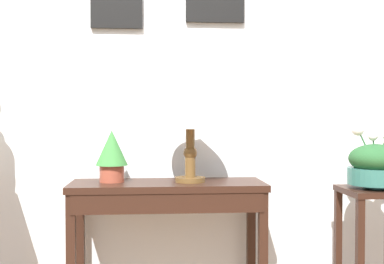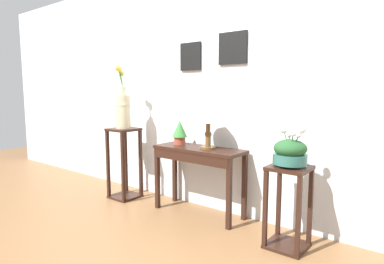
# 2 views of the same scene
# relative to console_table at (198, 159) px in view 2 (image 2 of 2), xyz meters

# --- Properties ---
(ground_plane) EXTENTS (12.00, 12.00, 0.01)m
(ground_plane) POSITION_rel_console_table_xyz_m (0.04, -1.11, -0.63)
(ground_plane) COLOR brown
(back_wall_with_art) EXTENTS (9.00, 0.13, 2.80)m
(back_wall_with_art) POSITION_rel_console_table_xyz_m (0.04, 0.30, 0.78)
(back_wall_with_art) COLOR silver
(back_wall_with_art) RESTS_ON ground
(console_table) EXTENTS (1.03, 0.37, 0.75)m
(console_table) POSITION_rel_console_table_xyz_m (0.00, 0.00, 0.00)
(console_table) COLOR black
(console_table) RESTS_ON ground
(table_lamp) EXTENTS (0.32, 0.32, 0.49)m
(table_lamp) POSITION_rel_console_table_xyz_m (0.12, 0.02, 0.49)
(table_lamp) COLOR brown
(table_lamp) RESTS_ON console_table
(potted_plant_on_console) EXTENTS (0.17, 0.17, 0.28)m
(potted_plant_on_console) POSITION_rel_console_table_xyz_m (-0.30, 0.05, 0.28)
(potted_plant_on_console) COLOR #9E4733
(potted_plant_on_console) RESTS_ON console_table
(pedestal_stand_left) EXTENTS (0.33, 0.33, 0.90)m
(pedestal_stand_left) POSITION_rel_console_table_xyz_m (-1.08, -0.12, -0.18)
(pedestal_stand_left) COLOR black
(pedestal_stand_left) RESTS_ON ground
(flower_vase_tall_left) EXTENTS (0.20, 0.20, 0.77)m
(flower_vase_tall_left) POSITION_rel_console_table_xyz_m (-1.08, -0.12, 0.54)
(flower_vase_tall_left) COLOR beige
(flower_vase_tall_left) RESTS_ON pedestal_stand_left
(pedestal_stand_right) EXTENTS (0.33, 0.33, 0.72)m
(pedestal_stand_right) POSITION_rel_console_table_xyz_m (1.08, -0.13, -0.26)
(pedestal_stand_right) COLOR black
(pedestal_stand_right) RESTS_ON ground
(planter_bowl_wide_right) EXTENTS (0.29, 0.29, 0.35)m
(planter_bowl_wide_right) POSITION_rel_console_table_xyz_m (1.08, -0.13, 0.23)
(planter_bowl_wide_right) COLOR #2D665B
(planter_bowl_wide_right) RESTS_ON pedestal_stand_right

